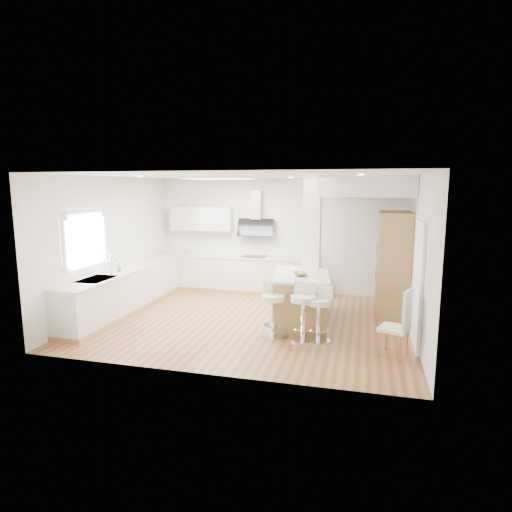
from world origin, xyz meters
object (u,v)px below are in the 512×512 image
(peninsula, at_px, (301,298))
(bar_stool_a, at_px, (273,307))
(bar_stool_b, at_px, (303,308))
(bar_stool_c, at_px, (319,311))
(dining_chair, at_px, (401,321))

(peninsula, distance_m, bar_stool_a, 0.95)
(peninsula, bearing_deg, bar_stool_b, -86.30)
(bar_stool_a, relative_size, bar_stool_c, 1.02)
(bar_stool_b, height_order, dining_chair, dining_chair)
(bar_stool_a, height_order, dining_chair, dining_chair)
(bar_stool_c, bearing_deg, dining_chair, 3.03)
(peninsula, height_order, dining_chair, dining_chair)
(peninsula, distance_m, bar_stool_c, 1.02)
(peninsula, distance_m, dining_chair, 2.15)
(bar_stool_b, relative_size, dining_chair, 0.93)
(bar_stool_a, relative_size, bar_stool_b, 0.97)
(dining_chair, bearing_deg, bar_stool_a, -170.38)
(peninsula, relative_size, bar_stool_a, 1.77)
(dining_chair, bearing_deg, bar_stool_c, -175.38)
(bar_stool_a, distance_m, bar_stool_b, 0.54)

